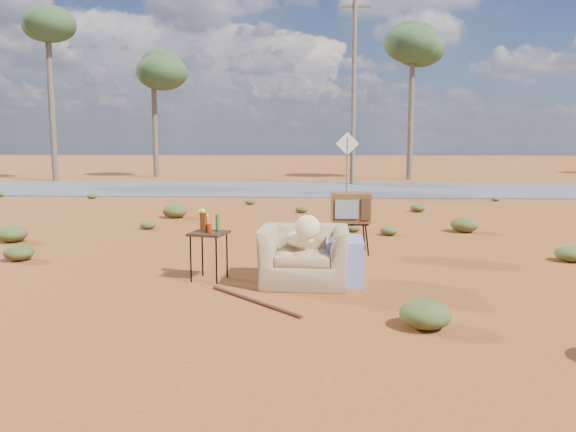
{
  "coord_description": "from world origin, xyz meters",
  "views": [
    {
      "loc": [
        0.56,
        -7.08,
        1.87
      ],
      "look_at": [
        0.11,
        0.97,
        0.8
      ],
      "focal_mm": 35.0,
      "sensor_mm": 36.0,
      "label": 1
    }
  ],
  "objects": [
    {
      "name": "ground",
      "position": [
        0.0,
        0.0,
        0.0
      ],
      "size": [
        140.0,
        140.0,
        0.0
      ],
      "primitive_type": "plane",
      "color": "brown",
      "rests_on": "ground"
    },
    {
      "name": "highway",
      "position": [
        0.0,
        15.0,
        0.02
      ],
      "size": [
        140.0,
        7.0,
        0.04
      ],
      "primitive_type": "cube",
      "color": "#565659",
      "rests_on": "ground"
    },
    {
      "name": "armchair",
      "position": [
        0.47,
        0.22,
        0.47
      ],
      "size": [
        1.38,
        0.87,
        1.01
      ],
      "rotation": [
        0.0,
        0.0,
        -0.03
      ],
      "color": "#987D53",
      "rests_on": "ground"
    },
    {
      "name": "tv_unit",
      "position": [
        1.09,
        2.29,
        0.76
      ],
      "size": [
        0.66,
        0.54,
        1.02
      ],
      "rotation": [
        0.0,
        0.0,
        0.04
      ],
      "color": "black",
      "rests_on": "ground"
    },
    {
      "name": "side_table",
      "position": [
        -0.95,
        0.34,
        0.69
      ],
      "size": [
        0.55,
        0.55,
        0.94
      ],
      "rotation": [
        0.0,
        0.0,
        -0.22
      ],
      "color": "#372214",
      "rests_on": "ground"
    },
    {
      "name": "rusty_bar",
      "position": [
        -0.19,
        -0.73,
        0.02
      ],
      "size": [
        1.18,
        1.2,
        0.04
      ],
      "primitive_type": "cylinder",
      "rotation": [
        0.0,
        1.57,
        -0.79
      ],
      "color": "#522416",
      "rests_on": "ground"
    },
    {
      "name": "road_sign",
      "position": [
        1.5,
        12.0,
        1.5
      ],
      "size": [
        0.78,
        0.06,
        2.19
      ],
      "color": "brown",
      "rests_on": "ground"
    },
    {
      "name": "eucalyptus_left",
      "position": [
        -12.0,
        19.0,
        6.92
      ],
      "size": [
        3.2,
        3.2,
        8.1
      ],
      "color": "brown",
      "rests_on": "ground"
    },
    {
      "name": "eucalyptus_near_left",
      "position": [
        -8.0,
        22.0,
        5.45
      ],
      "size": [
        3.2,
        3.2,
        6.6
      ],
      "color": "brown",
      "rests_on": "ground"
    },
    {
      "name": "eucalyptus_center",
      "position": [
        5.0,
        21.0,
        6.43
      ],
      "size": [
        3.2,
        3.2,
        7.6
      ],
      "color": "brown",
      "rests_on": "ground"
    },
    {
      "name": "utility_pole_center",
      "position": [
        2.0,
        17.5,
        4.15
      ],
      "size": [
        1.4,
        0.2,
        8.0
      ],
      "color": "brown",
      "rests_on": "ground"
    },
    {
      "name": "scrub_patch",
      "position": [
        -0.82,
        4.41,
        0.14
      ],
      "size": [
        17.49,
        8.07,
        0.33
      ],
      "color": "#444B21",
      "rests_on": "ground"
    }
  ]
}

